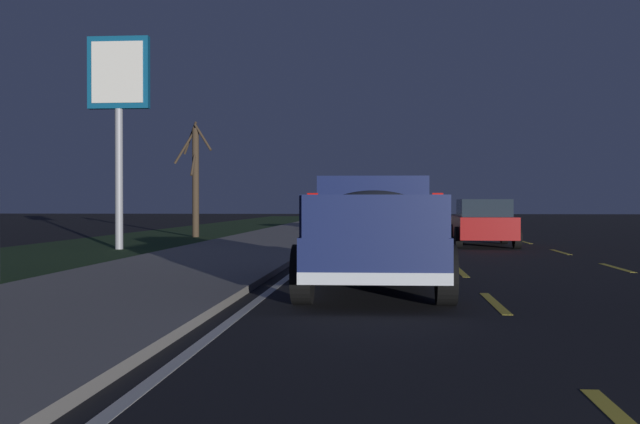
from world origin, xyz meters
The scene contains 10 objects.
ground centered at (27.00, 0.00, 0.00)m, with size 144.00×144.00×0.00m, color black.
sidewalk_shoulder centered at (27.00, 7.45, 0.06)m, with size 108.00×4.00×0.12m, color gray.
grass_verge centered at (27.00, 12.45, 0.00)m, with size 108.00×6.00×0.01m, color #1E3819.
lane_markings centered at (29.50, 3.09, 0.00)m, with size 108.00×7.04×0.01m.
pickup_truck centered at (10.92, 3.50, 0.98)m, with size 5.47×2.37×1.87m.
sedan_red centered at (24.26, 0.09, 0.78)m, with size 4.43×2.07×1.54m.
sedan_silver centered at (35.19, 3.50, 0.78)m, with size 4.45×2.11×1.54m.
gas_price_sign centered at (21.43, 11.43, 4.87)m, with size 0.27×1.90×6.50m.
street_light_near centered at (11.74, 10.07, 4.89)m, with size 0.36×1.97×8.14m.
bare_tree_far centered at (30.08, 11.20, 2.48)m, with size 1.45×1.74×4.83m.
Camera 1 is at (-1.82, 3.30, 1.42)m, focal length 43.80 mm.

